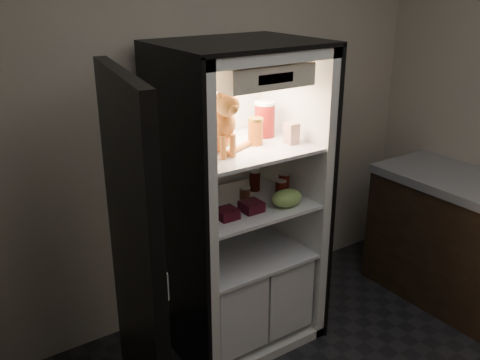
# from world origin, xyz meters

# --- Properties ---
(room_shell) EXTENTS (3.60, 3.60, 3.60)m
(room_shell) POSITION_xyz_m (0.00, 0.00, 1.62)
(room_shell) COLOR white
(room_shell) RESTS_ON floor
(refrigerator) EXTENTS (0.90, 0.72, 1.88)m
(refrigerator) POSITION_xyz_m (0.00, 1.38, 0.79)
(refrigerator) COLOR white
(refrigerator) RESTS_ON floor
(fridge_door) EXTENTS (0.22, 0.87, 1.85)m
(fridge_door) POSITION_xyz_m (-0.85, 0.95, 0.91)
(fridge_door) COLOR black
(fridge_door) RESTS_ON floor
(tabby_cat) EXTENTS (0.32, 0.37, 0.39)m
(tabby_cat) POSITION_xyz_m (-0.18, 1.29, 1.43)
(tabby_cat) COLOR #CD4F1A
(tabby_cat) RESTS_ON refrigerator
(parmesan_shaker) EXTENTS (0.06, 0.06, 0.16)m
(parmesan_shaker) POSITION_xyz_m (-0.06, 1.38, 1.37)
(parmesan_shaker) COLOR #24862E
(parmesan_shaker) RESTS_ON refrigerator
(mayo_tub) EXTENTS (0.08, 0.08, 0.12)m
(mayo_tub) POSITION_xyz_m (0.01, 1.50, 1.35)
(mayo_tub) COLOR white
(mayo_tub) RESTS_ON refrigerator
(salsa_jar) EXTENTS (0.09, 0.09, 0.16)m
(salsa_jar) POSITION_xyz_m (0.08, 1.30, 1.37)
(salsa_jar) COLOR maroon
(salsa_jar) RESTS_ON refrigerator
(pepper_jar) EXTENTS (0.13, 0.13, 0.21)m
(pepper_jar) POSITION_xyz_m (0.22, 1.41, 1.40)
(pepper_jar) COLOR maroon
(pepper_jar) RESTS_ON refrigerator
(cream_carton) EXTENTS (0.07, 0.07, 0.12)m
(cream_carton) POSITION_xyz_m (0.26, 1.20, 1.35)
(cream_carton) COLOR silver
(cream_carton) RESTS_ON refrigerator
(soda_can_a) EXTENTS (0.07, 0.07, 0.13)m
(soda_can_a) POSITION_xyz_m (0.17, 1.43, 1.00)
(soda_can_a) COLOR black
(soda_can_a) RESTS_ON refrigerator
(soda_can_b) EXTENTS (0.07, 0.07, 0.13)m
(soda_can_b) POSITION_xyz_m (0.30, 1.30, 1.00)
(soda_can_b) COLOR black
(soda_can_b) RESTS_ON refrigerator
(soda_can_c) EXTENTS (0.07, 0.07, 0.12)m
(soda_can_c) POSITION_xyz_m (0.21, 1.22, 1.00)
(soda_can_c) COLOR black
(soda_can_c) RESTS_ON refrigerator
(condiment_jar) EXTENTS (0.07, 0.07, 0.09)m
(condiment_jar) POSITION_xyz_m (0.03, 1.33, 0.99)
(condiment_jar) COLOR #5A3019
(condiment_jar) RESTS_ON refrigerator
(grape_bag) EXTENTS (0.20, 0.14, 0.10)m
(grape_bag) POSITION_xyz_m (0.18, 1.13, 0.99)
(grape_bag) COLOR #82BB57
(grape_bag) RESTS_ON refrigerator
(berry_box_left) EXTENTS (0.11, 0.11, 0.06)m
(berry_box_left) POSITION_xyz_m (-0.20, 1.18, 0.97)
(berry_box_left) COLOR #4D0C1D
(berry_box_left) RESTS_ON refrigerator
(berry_box_right) EXTENTS (0.12, 0.12, 0.06)m
(berry_box_right) POSITION_xyz_m (-0.03, 1.18, 0.97)
(berry_box_right) COLOR #4D0C1D
(berry_box_right) RESTS_ON refrigerator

